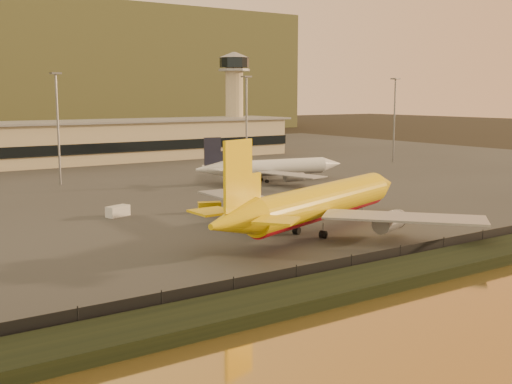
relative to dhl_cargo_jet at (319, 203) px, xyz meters
The scene contains 10 objects.
ground 9.62m from the dhl_cargo_jet, 130.49° to the right, with size 900.00×900.00×0.00m, color black.
embankment 24.34m from the dhl_cargo_jet, 103.12° to the right, with size 320.00×7.00×1.40m, color black.
tarmac 88.90m from the dhl_cargo_jet, 93.52° to the left, with size 320.00×220.00×0.20m, color #2D2D2D.
perimeter_fence 20.42m from the dhl_cargo_jet, 105.70° to the right, with size 300.00×0.05×2.20m, color black.
control_tower 141.36m from the dhl_cargo_jet, 62.62° to the left, with size 11.20×11.20×35.50m.
apron_light_masts 70.15m from the dhl_cargo_jet, 82.08° to the left, with size 152.20×12.20×25.40m.
dhl_cargo_jet is the anchor object (origin of this frame).
white_narrowbody_jet 57.57m from the dhl_cargo_jet, 61.25° to the left, with size 37.93×36.58×10.92m.
gse_vehicle_yellow 24.90m from the dhl_cargo_jet, 101.24° to the left, with size 4.00×1.80×1.80m, color yellow.
gse_vehicle_white 35.61m from the dhl_cargo_jet, 123.76° to the left, with size 4.07×1.83×1.83m, color silver.
Camera 1 is at (-55.38, -65.65, 20.67)m, focal length 45.00 mm.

